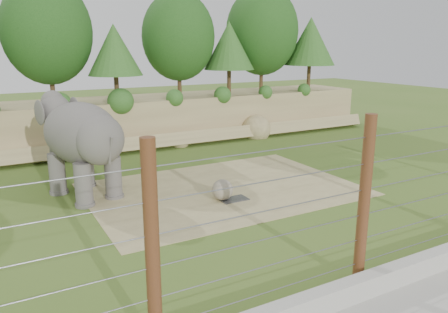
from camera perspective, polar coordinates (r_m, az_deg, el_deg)
ground at (r=14.28m, az=3.93°, el=-7.99°), size 90.00×90.00×0.00m
back_embankment at (r=25.02m, az=-10.92°, el=10.78°), size 30.00×5.52×8.77m
dirt_patch at (r=16.92m, az=-0.16°, el=-4.28°), size 10.00×7.00×0.02m
drain_grate at (r=15.78m, az=1.30°, el=-5.60°), size 1.00×0.60×0.03m
elephant at (r=16.55m, az=-17.99°, el=1.08°), size 3.18×4.86×3.64m
stone_ball at (r=15.64m, az=-0.20°, el=-4.37°), size 0.76×0.76×0.76m
retaining_wall at (r=10.75m, az=19.08°, el=-15.25°), size 26.00×0.35×0.50m
barrier_fence at (r=10.34m, az=17.83°, el=-5.69°), size 20.26×0.26×4.00m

